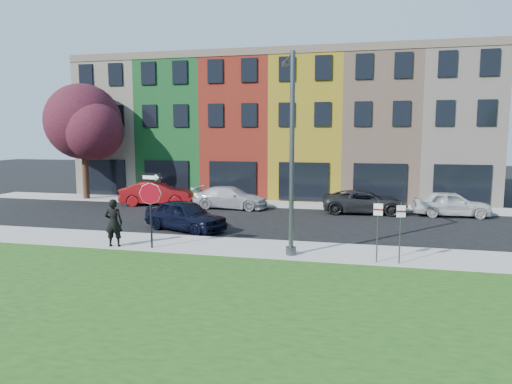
% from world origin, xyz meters
% --- Properties ---
extents(ground, '(120.00, 120.00, 0.00)m').
position_xyz_m(ground, '(0.00, 0.00, 0.00)').
color(ground, black).
rests_on(ground, ground).
extents(sidewalk_near, '(40.00, 3.00, 0.12)m').
position_xyz_m(sidewalk_near, '(2.00, 3.00, 0.06)').
color(sidewalk_near, gray).
rests_on(sidewalk_near, ground).
extents(sidewalk_far, '(40.00, 2.40, 0.12)m').
position_xyz_m(sidewalk_far, '(-3.00, 15.00, 0.06)').
color(sidewalk_far, gray).
rests_on(sidewalk_far, ground).
extents(rowhouse_block, '(30.00, 10.12, 10.00)m').
position_xyz_m(rowhouse_block, '(-2.50, 21.18, 4.99)').
color(rowhouse_block, beige).
rests_on(rowhouse_block, ground).
extents(stop_sign, '(1.04, 0.22, 3.03)m').
position_xyz_m(stop_sign, '(-4.39, 2.00, 2.29)').
color(stop_sign, black).
rests_on(stop_sign, sidewalk_near).
extents(man, '(0.92, 0.78, 1.96)m').
position_xyz_m(man, '(-6.00, 1.90, 1.10)').
color(man, black).
rests_on(man, sidewalk_near).
extents(sedan_near, '(4.86, 5.63, 1.49)m').
position_xyz_m(sedan_near, '(-4.54, 6.02, 0.75)').
color(sedan_near, black).
rests_on(sedan_near, ground).
extents(parked_car_red, '(3.88, 5.51, 1.56)m').
position_xyz_m(parked_car_red, '(-9.41, 13.20, 0.78)').
color(parked_car_red, maroon).
rests_on(parked_car_red, ground).
extents(parked_car_silver, '(2.40, 4.96, 1.39)m').
position_xyz_m(parked_car_silver, '(-4.25, 12.96, 0.69)').
color(parked_car_silver, '#ACADB1').
rests_on(parked_car_silver, ground).
extents(parked_car_dark, '(3.00, 5.29, 1.38)m').
position_xyz_m(parked_car_dark, '(4.04, 13.04, 0.69)').
color(parked_car_dark, black).
rests_on(parked_car_dark, ground).
extents(parked_car_white, '(2.02, 4.37, 1.44)m').
position_xyz_m(parked_car_white, '(8.90, 13.11, 0.72)').
color(parked_car_white, silver).
rests_on(parked_car_white, ground).
extents(street_lamp, '(0.99, 2.51, 7.56)m').
position_xyz_m(street_lamp, '(1.19, 2.43, 3.94)').
color(street_lamp, '#424447').
rests_on(street_lamp, sidewalk_near).
extents(parking_sign_a, '(0.32, 0.09, 2.23)m').
position_xyz_m(parking_sign_a, '(4.41, 1.89, 1.51)').
color(parking_sign_a, '#424447').
rests_on(parking_sign_a, sidewalk_near).
extents(parking_sign_b, '(0.32, 0.12, 2.19)m').
position_xyz_m(parking_sign_b, '(5.18, 1.89, 1.49)').
color(parking_sign_b, '#424447').
rests_on(parking_sign_b, sidewalk_near).
extents(tree_purple, '(6.32, 5.53, 8.07)m').
position_xyz_m(tree_purple, '(-15.23, 14.25, 5.42)').
color(tree_purple, black).
rests_on(tree_purple, sidewalk_far).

